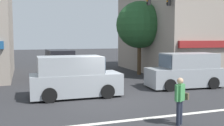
# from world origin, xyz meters

# --- Properties ---
(ground_plane) EXTENTS (120.00, 120.00, 0.00)m
(ground_plane) POSITION_xyz_m (0.00, 0.00, 0.00)
(ground_plane) COLOR #2B2B2D
(lane_marking_stripe) EXTENTS (9.00, 0.24, 0.01)m
(lane_marking_stripe) POSITION_xyz_m (0.00, -3.50, 0.00)
(lane_marking_stripe) COLOR silver
(lane_marking_stripe) RESTS_ON ground
(building_right_corner) EXTENTS (11.63, 11.28, 9.25)m
(building_right_corner) POSITION_xyz_m (11.66, 8.91, 4.62)
(building_right_corner) COLOR gray
(building_right_corner) RESTS_ON ground
(street_tree) EXTENTS (3.85, 3.85, 6.04)m
(street_tree) POSITION_xyz_m (5.16, 7.56, 4.11)
(street_tree) COLOR #4C3823
(street_tree) RESTS_ON ground
(traffic_light_mast) EXTENTS (4.86, 0.74, 6.20)m
(traffic_light_mast) POSITION_xyz_m (6.29, 3.70, 4.18)
(traffic_light_mast) COLOR #47474C
(traffic_light_mast) RESTS_ON ground
(van_approaching_near) EXTENTS (4.63, 2.10, 2.11)m
(van_approaching_near) POSITION_xyz_m (-1.55, 1.04, 1.01)
(van_approaching_near) COLOR #999EA3
(van_approaching_near) RESTS_ON ground
(van_crossing_center) EXTENTS (2.17, 4.66, 2.11)m
(van_crossing_center) POSITION_xyz_m (-1.29, 8.62, 1.01)
(van_crossing_center) COLOR black
(van_crossing_center) RESTS_ON ground
(van_waiting_far) EXTENTS (4.72, 2.29, 2.11)m
(van_waiting_far) POSITION_xyz_m (5.45, 1.40, 1.01)
(van_waiting_far) COLOR #999EA3
(van_waiting_far) RESTS_ON ground
(pedestrian_foreground_with_bag) EXTENTS (0.67, 0.47, 1.67)m
(pedestrian_foreground_with_bag) POSITION_xyz_m (1.12, -4.52, 0.95)
(pedestrian_foreground_with_bag) COLOR #232838
(pedestrian_foreground_with_bag) RESTS_ON ground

